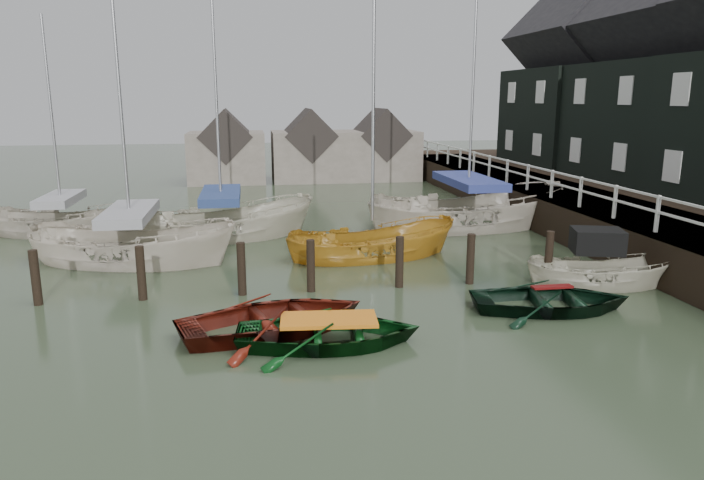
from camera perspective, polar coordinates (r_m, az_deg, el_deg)
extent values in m
plane|color=#2F3D26|center=(14.11, 2.41, -8.06)|extent=(120.00, 120.00, 0.00)
cube|color=black|center=(26.21, 18.58, 4.20)|extent=(3.00, 32.00, 0.20)
cube|color=silver|center=(25.42, 15.74, 6.53)|extent=(0.06, 32.00, 0.06)
cube|color=silver|center=(25.46, 15.68, 5.63)|extent=(0.06, 32.00, 0.06)
cube|color=black|center=(29.39, 27.92, 1.47)|extent=(14.00, 38.00, 1.50)
cube|color=black|center=(30.58, 26.45, 9.58)|extent=(6.00, 7.00, 5.00)
cube|color=black|center=(30.73, 27.27, 17.49)|extent=(6.11, 7.14, 6.11)
cube|color=black|center=(36.51, 20.02, 10.45)|extent=(6.40, 7.00, 5.00)
cube|color=black|center=(36.63, 20.54, 17.09)|extent=(6.52, 7.14, 6.52)
cylinder|color=black|center=(17.35, -26.76, -3.71)|extent=(0.22, 0.22, 1.80)
cylinder|color=black|center=(16.76, -18.58, -3.53)|extent=(0.22, 0.22, 1.80)
cylinder|color=black|center=(16.53, -9.99, -3.27)|extent=(0.22, 0.22, 1.80)
cylinder|color=black|center=(16.60, -3.76, -3.03)|extent=(0.22, 0.22, 1.80)
cylinder|color=black|center=(16.99, 4.33, -2.67)|extent=(0.22, 0.22, 1.80)
cylinder|color=black|center=(17.56, 10.69, -2.34)|extent=(0.22, 0.22, 1.80)
cylinder|color=black|center=(18.46, 17.42, -1.97)|extent=(0.22, 0.22, 1.80)
cube|color=#665B51|center=(39.08, -11.31, 7.40)|extent=(4.50, 4.00, 3.00)
cube|color=#282321|center=(38.98, -11.39, 9.30)|extent=(3.18, 4.08, 3.18)
cube|color=#665B51|center=(39.23, -3.93, 7.63)|extent=(4.50, 4.00, 3.00)
cube|color=#282321|center=(39.14, -3.96, 9.53)|extent=(3.18, 4.08, 3.18)
cube|color=#665B51|center=(39.91, 2.57, 7.74)|extent=(4.50, 4.00, 3.00)
cube|color=#282321|center=(39.82, 2.59, 9.60)|extent=(3.18, 4.08, 3.18)
imported|color=#52140B|center=(14.05, -6.94, -8.23)|extent=(4.89, 4.09, 0.87)
imported|color=black|center=(13.27, -2.10, -9.45)|extent=(4.06, 3.07, 0.79)
imported|color=black|center=(16.02, 17.59, -6.08)|extent=(4.17, 3.27, 0.79)
imported|color=beige|center=(18.41, 21.40, -3.93)|extent=(4.07, 2.45, 1.47)
cube|color=black|center=(18.29, 21.40, -0.07)|extent=(1.53, 1.33, 0.65)
imported|color=beige|center=(20.78, -19.28, -1.91)|extent=(7.15, 4.31, 2.59)
cylinder|color=#B2B2B7|center=(20.19, -20.58, 14.93)|extent=(0.10, 0.10, 9.24)
cube|color=gray|center=(20.46, -19.60, 2.28)|extent=(3.92, 2.33, 0.30)
imported|color=beige|center=(23.49, -11.66, 0.20)|extent=(7.21, 3.76, 2.65)
cylinder|color=#B2B2B7|center=(22.98, -12.37, 15.12)|extent=(0.10, 0.10, 9.21)
cube|color=navy|center=(23.21, -11.84, 4.00)|extent=(3.96, 2.02, 0.30)
imported|color=#B47D21|center=(20.28, 1.85, -1.54)|extent=(5.87, 2.82, 2.18)
cylinder|color=#B2B2B7|center=(19.65, 1.96, 13.37)|extent=(0.10, 0.10, 8.03)
imported|color=beige|center=(25.25, 10.42, 1.12)|extent=(8.32, 3.54, 3.15)
cylinder|color=#B2B2B7|center=(24.77, 11.01, 15.29)|extent=(0.10, 0.10, 8.92)
cube|color=navy|center=(24.94, 10.59, 5.29)|extent=(4.57, 1.89, 0.30)
imported|color=#B9AE9E|center=(26.07, -24.72, 0.52)|extent=(6.01, 3.11, 2.21)
cylinder|color=#B2B2B7|center=(25.59, -25.68, 10.53)|extent=(0.10, 0.10, 6.68)
cube|color=gray|center=(25.85, -25.00, 3.41)|extent=(3.30, 1.67, 0.30)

